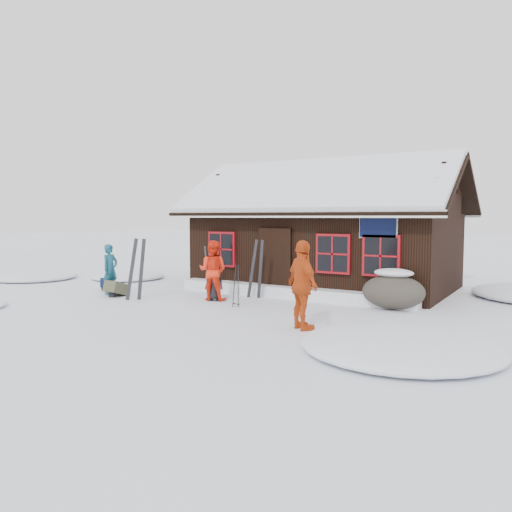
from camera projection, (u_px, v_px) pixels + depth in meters
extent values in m
plane|color=white|center=(203.00, 304.00, 13.75)|extent=(120.00, 120.00, 0.00)
cube|color=black|center=(327.00, 251.00, 17.11)|extent=(8.00, 5.00, 2.50)
cube|color=black|center=(309.00, 187.00, 15.70)|extent=(8.90, 3.14, 1.88)
cube|color=black|center=(344.00, 191.00, 18.20)|extent=(8.90, 3.14, 1.88)
cube|color=white|center=(309.00, 182.00, 15.68)|extent=(8.72, 3.07, 1.86)
cube|color=white|center=(344.00, 187.00, 18.19)|extent=(8.72, 3.07, 1.86)
cube|color=white|center=(328.00, 163.00, 16.88)|extent=(8.81, 0.22, 0.14)
cube|color=silver|center=(287.00, 214.00, 14.51)|extent=(8.90, 0.10, 0.20)
cube|color=black|center=(275.00, 263.00, 15.28)|extent=(1.00, 0.10, 2.00)
cube|color=black|center=(378.00, 226.00, 13.49)|extent=(1.00, 0.06, 0.60)
cube|color=maroon|center=(222.00, 249.00, 16.29)|extent=(1.04, 0.10, 1.14)
cube|color=black|center=(221.00, 249.00, 16.26)|extent=(0.90, 0.04, 1.00)
cube|color=maroon|center=(333.00, 254.00, 14.25)|extent=(1.04, 0.10, 1.14)
cube|color=black|center=(332.00, 254.00, 14.22)|extent=(0.90, 0.04, 1.00)
cube|color=maroon|center=(381.00, 256.00, 13.52)|extent=(1.04, 0.10, 1.14)
cube|color=black|center=(381.00, 256.00, 13.49)|extent=(0.90, 0.04, 1.00)
cube|color=white|center=(289.00, 292.00, 14.86)|extent=(7.60, 0.60, 0.35)
ellipsoid|color=white|center=(128.00, 279.00, 19.44)|extent=(2.80, 2.80, 0.34)
ellipsoid|color=white|center=(401.00, 352.00, 8.92)|extent=(3.60, 3.60, 0.43)
ellipsoid|color=white|center=(34.00, 279.00, 19.31)|extent=(3.20, 3.20, 0.38)
imported|color=navy|center=(110.00, 269.00, 15.46)|extent=(0.40, 0.59, 1.56)
imported|color=#F82C11|center=(213.00, 270.00, 14.35)|extent=(0.98, 0.85, 1.73)
imported|color=#C74614|center=(303.00, 285.00, 10.59)|extent=(1.19, 1.03, 1.92)
imported|color=black|center=(214.00, 282.00, 14.31)|extent=(0.61, 0.52, 1.06)
ellipsoid|color=#464038|center=(393.00, 292.00, 13.02)|extent=(1.63, 1.23, 0.90)
ellipsoid|color=white|center=(394.00, 277.00, 12.99)|extent=(1.03, 0.74, 0.23)
cube|color=black|center=(132.00, 270.00, 14.43)|extent=(0.31, 0.27, 1.84)
cube|color=black|center=(141.00, 270.00, 14.36)|extent=(0.40, 0.10, 1.84)
cube|color=black|center=(207.00, 271.00, 15.66)|extent=(0.24, 0.08, 1.55)
cube|color=black|center=(210.00, 271.00, 15.43)|extent=(0.17, 0.19, 1.55)
cube|color=black|center=(253.00, 269.00, 14.84)|extent=(0.35, 0.13, 1.79)
cube|color=black|center=(261.00, 270.00, 14.66)|extent=(0.33, 0.18, 1.79)
cylinder|color=black|center=(234.00, 286.00, 13.34)|extent=(0.08, 0.10, 1.18)
cylinder|color=black|center=(238.00, 287.00, 13.27)|extent=(0.08, 0.10, 1.18)
cube|color=#0F1C41|center=(107.00, 286.00, 16.43)|extent=(0.64, 0.65, 0.28)
cube|color=#484833|center=(116.00, 291.00, 15.09)|extent=(0.50, 0.64, 0.34)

